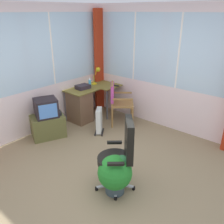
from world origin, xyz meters
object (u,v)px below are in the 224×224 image
Objects in this scene: paper_tray at (83,87)px; potted_plant at (116,173)px; office_chair at (121,152)px; space_heater at (99,120)px; desk_lamp at (98,73)px; desk at (81,104)px; tv_on_stand at (48,120)px; wooden_armchair at (117,98)px; tv_remote at (116,86)px; spray_bottle at (90,82)px.

potted_plant is at bearing -123.70° from paper_tray.
office_chair reaches higher than space_heater.
desk_lamp is 0.75× the size of space_heater.
desk reaches higher than potted_plant.
desk_lamp is 0.51× the size of tv_on_stand.
wooden_armchair reaches higher than paper_tray.
desk_lamp is at bearing 50.03° from office_chair.
desk is 0.76m from space_heater.
desk_lamp reaches higher than office_chair.
tv_remote is at bearing 19.02° from space_heater.
office_chair reaches higher than tv_on_stand.
office_chair is at bearing -157.26° from tv_remote.
potted_plant is at bearing -129.57° from space_heater.
tv_remote is 0.50m from wooden_armchair.
potted_plant is (-1.33, -2.14, -0.07)m from desk.
tv_remote is at bearing -28.14° from desk.
tv_remote is 0.62m from spray_bottle.
desk_lamp is at bearing 3.94° from tv_on_stand.
wooden_armchair is at bearing -69.05° from paper_tray.
tv_remote is at bearing -34.21° from paper_tray.
desk is 2.18× the size of potted_plant.
spray_bottle reaches higher than tv_remote.
desk is 0.57m from spray_bottle.
paper_tray is 0.55× the size of space_heater.
potted_plant is (-1.96, -2.19, -0.68)m from desk_lamp.
tv_remote is 0.79m from paper_tray.
paper_tray is 0.28× the size of office_chair.
tv_remote is 0.50× the size of paper_tray.
spray_bottle is 0.72× the size of paper_tray.
tv_on_stand is (-1.08, -0.09, -0.42)m from paper_tray.
office_chair is 0.29m from potted_plant.
paper_tray is 0.32× the size of wooden_armchair.
desk is 0.86m from wooden_armchair.
paper_tray is 0.53× the size of potted_plant.
desk_lamp is 0.43× the size of wooden_armchair.
office_chair is at bearing 7.16° from potted_plant.
tv_remote is at bearing -11.40° from tv_on_stand.
paper_tray is 0.83m from wooden_armchair.
desk_lamp is 0.32m from spray_bottle.
desk is 2.45m from office_chair.
wooden_armchair is (-0.22, -0.78, -0.40)m from desk_lamp.
wooden_armchair is 1.66× the size of potted_plant.
office_chair is at bearing -96.52° from tv_on_stand.
desk is 0.96m from tv_on_stand.
spray_bottle is at bearing 56.16° from space_heater.
desk_lamp is 3.02m from potted_plant.
desk_lamp is 1.72m from tv_on_stand.
desk is at bearing 3.61° from tv_on_stand.
spray_bottle is at bearing 113.40° from tv_remote.
tv_remote is at bearing 39.54° from potted_plant.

